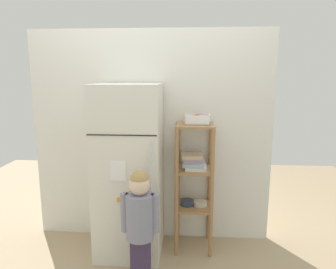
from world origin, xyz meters
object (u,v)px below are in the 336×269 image
Objects in this scene: pantry_shelf_unit at (194,175)px; fruit_bin at (198,120)px; child_standing at (140,216)px; refrigerator at (129,171)px.

fruit_bin is at bearing 8.65° from pantry_shelf_unit.
pantry_shelf_unit is 0.52m from fruit_bin.
child_standing is 0.71m from pantry_shelf_unit.
fruit_bin reaches higher than child_standing.
pantry_shelf_unit is at bearing 9.36° from refrigerator.
fruit_bin is (0.03, 0.00, 0.52)m from pantry_shelf_unit.
pantry_shelf_unit is at bearing 52.61° from child_standing.
fruit_bin is (0.45, 0.56, 0.68)m from child_standing.
pantry_shelf_unit is (0.59, 0.10, -0.06)m from refrigerator.
fruit_bin is (0.62, 0.10, 0.46)m from refrigerator.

